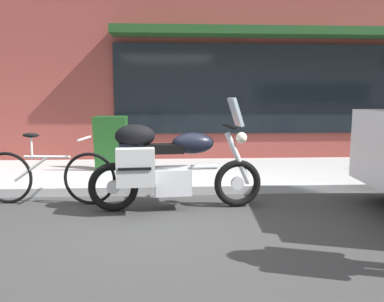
% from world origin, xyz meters
% --- Properties ---
extents(ground_plane, '(80.00, 80.00, 0.00)m').
position_xyz_m(ground_plane, '(0.00, 0.00, 0.00)').
color(ground_plane, '#353535').
extents(touring_motorcycle, '(2.15, 0.77, 1.38)m').
position_xyz_m(touring_motorcycle, '(0.02, 0.47, 0.59)').
color(touring_motorcycle, black).
rests_on(touring_motorcycle, ground_plane).
extents(parked_bicycle, '(1.77, 0.48, 0.93)m').
position_xyz_m(parked_bicycle, '(-1.52, 0.85, 0.37)').
color(parked_bicycle, black).
rests_on(parked_bicycle, ground_plane).
extents(sandwich_board_sign, '(0.55, 0.41, 0.94)m').
position_xyz_m(sandwich_board_sign, '(-0.95, 2.54, 0.59)').
color(sandwich_board_sign, '#1E511E').
rests_on(sandwich_board_sign, sidewalk_curb).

